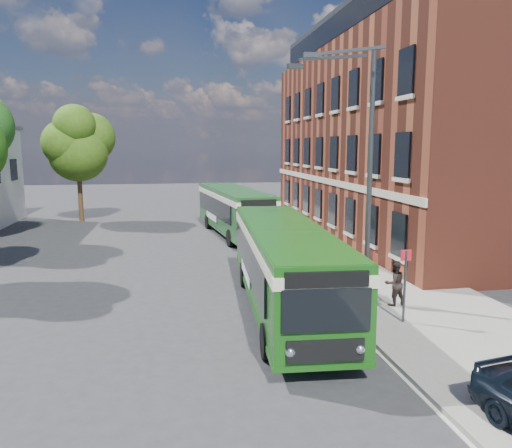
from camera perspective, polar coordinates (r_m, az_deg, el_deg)
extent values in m
plane|color=#2B2C2E|center=(19.56, -4.35, -8.29)|extent=(120.00, 120.00, 0.00)
cube|color=gray|center=(28.57, 8.24, -2.70)|extent=(6.00, 48.00, 0.15)
cube|color=beige|center=(27.81, 2.23, -3.08)|extent=(0.12, 48.00, 0.01)
cube|color=maroon|center=(34.40, 17.67, 8.87)|extent=(12.00, 26.00, 12.00)
cube|color=beige|center=(32.17, 7.82, 4.95)|extent=(0.12, 26.00, 0.35)
cube|color=black|center=(35.17, 18.25, 20.50)|extent=(10.80, 24.80, 2.20)
cube|color=black|center=(33.11, 9.28, 21.58)|extent=(0.08, 24.00, 1.40)
cylinder|color=#343739|center=(18.84, 12.38, -8.67)|extent=(0.44, 0.44, 0.30)
cylinder|color=#343739|center=(18.03, 12.84, 4.63)|extent=(0.18, 0.18, 9.00)
cube|color=#343739|center=(17.25, 10.16, 18.88)|extent=(2.58, 0.46, 0.37)
cube|color=#343739|center=(18.37, 8.83, 18.29)|extent=(2.58, 0.46, 0.37)
cube|color=#343739|center=(16.39, 6.44, 18.61)|extent=(0.55, 0.22, 0.16)
cube|color=#343739|center=(18.45, 4.49, 17.54)|extent=(0.55, 0.22, 0.16)
cylinder|color=#343739|center=(16.77, 16.62, -7.12)|extent=(0.08, 0.08, 2.50)
cube|color=red|center=(16.51, 16.78, -3.45)|extent=(0.35, 0.04, 0.35)
cube|color=#164F12|center=(17.63, 3.29, -4.22)|extent=(3.20, 11.91, 2.45)
cube|color=#164F12|center=(17.96, 3.25, -8.18)|extent=(3.24, 11.95, 0.14)
cube|color=black|center=(17.73, -0.96, -3.71)|extent=(0.67, 9.97, 1.10)
cube|color=black|center=(18.14, 7.13, -3.49)|extent=(0.67, 9.97, 1.10)
cube|color=#F0EBC5|center=(17.46, 3.31, -1.58)|extent=(3.26, 11.97, 0.32)
cube|color=#164F12|center=(17.40, 3.32, -0.41)|extent=(3.09, 11.80, 0.12)
cube|color=black|center=(12.00, 8.04, -9.76)|extent=(2.15, 0.21, 1.05)
cube|color=black|center=(11.77, 8.13, -6.31)|extent=(2.00, 0.20, 0.38)
cube|color=black|center=(12.35, 7.95, -14.18)|extent=(1.90, 0.19, 0.55)
sphere|color=silver|center=(12.19, 3.92, -14.41)|extent=(0.26, 0.26, 0.26)
sphere|color=silver|center=(12.59, 11.79, -13.82)|extent=(0.26, 0.26, 0.26)
cube|color=black|center=(23.33, 0.89, -0.40)|extent=(2.00, 0.20, 0.90)
cube|color=white|center=(18.58, -1.19, -5.50)|extent=(0.23, 3.20, 0.45)
cylinder|color=black|center=(13.98, 1.23, -13.25)|extent=(0.34, 1.01, 1.00)
cylinder|color=black|center=(14.45, 10.70, -12.65)|extent=(0.34, 1.01, 1.00)
cylinder|color=black|center=(20.77, -1.37, -5.81)|extent=(0.34, 1.01, 1.00)
cylinder|color=black|center=(21.09, 5.01, -5.61)|extent=(0.34, 1.01, 1.00)
cube|color=#1B4F1E|center=(32.67, -2.56, 1.86)|extent=(3.82, 11.54, 2.45)
cube|color=#1B4F1E|center=(32.85, -2.55, -0.35)|extent=(3.86, 11.59, 0.14)
cube|color=black|center=(32.66, -4.87, 2.06)|extent=(1.20, 9.47, 1.10)
cube|color=black|center=(33.26, -0.55, 2.21)|extent=(1.20, 9.47, 1.10)
cube|color=#EEE1C4|center=(32.58, -2.57, 3.30)|extent=(3.88, 11.61, 0.32)
cube|color=#1B4F1E|center=(32.54, -2.58, 3.93)|extent=(3.71, 11.43, 0.12)
cube|color=black|center=(27.20, 0.32, 0.82)|extent=(2.14, 0.33, 1.05)
cube|color=black|center=(27.09, 0.33, 2.39)|extent=(2.00, 0.32, 0.38)
cube|color=black|center=(27.34, 0.32, -1.26)|extent=(1.90, 0.30, 0.55)
sphere|color=silver|center=(27.13, -1.41, -1.34)|extent=(0.26, 0.26, 0.26)
sphere|color=silver|center=(27.62, 2.00, -1.16)|extent=(0.26, 0.26, 0.26)
cube|color=black|center=(38.16, -4.62, 3.20)|extent=(2.00, 0.32, 0.90)
cube|color=white|center=(33.44, -5.11, 0.92)|extent=(0.42, 3.18, 0.45)
cylinder|color=black|center=(28.87, -2.96, -1.63)|extent=(0.40, 1.03, 1.00)
cylinder|color=black|center=(29.50, 1.47, -1.40)|extent=(0.40, 1.03, 1.00)
cylinder|color=black|center=(35.36, -5.51, 0.28)|extent=(0.40, 1.03, 1.00)
cylinder|color=black|center=(35.87, -1.84, 0.44)|extent=(0.40, 1.03, 1.00)
imported|color=black|center=(18.86, 10.20, -6.06)|extent=(0.70, 0.63, 1.60)
imported|color=black|center=(18.47, 15.54, -6.54)|extent=(0.87, 0.72, 1.62)
cylinder|color=#3D2416|center=(40.64, -19.42, 2.90)|extent=(0.36, 0.36, 3.77)
sphere|color=#315112|center=(40.46, -19.68, 7.73)|extent=(4.45, 4.45, 4.45)
sphere|color=#315112|center=(41.00, -18.40, 9.36)|extent=(3.77, 3.77, 3.77)
sphere|color=#315112|center=(40.01, -20.97, 8.64)|extent=(3.43, 3.43, 3.43)
sphere|color=#315112|center=(39.64, -20.04, 10.55)|extent=(3.08, 3.08, 3.08)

